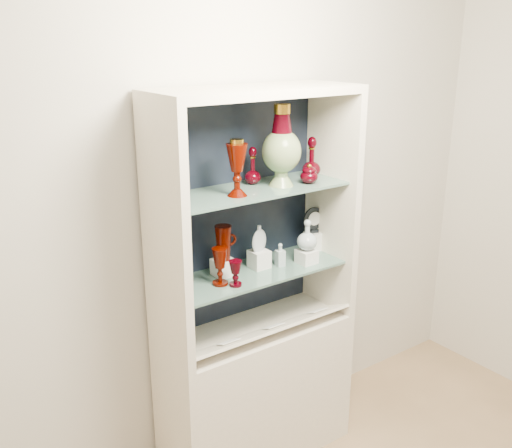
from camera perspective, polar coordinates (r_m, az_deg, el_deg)
wall_back at (r=2.86m, az=-2.56°, el=3.02°), size 3.50×0.02×2.80m
cabinet_base at (r=3.13m, az=0.00°, el=-16.30°), size 1.00×0.40×0.75m
cabinet_back_panel at (r=2.86m, az=-2.21°, el=1.44°), size 0.98×0.02×1.15m
cabinet_side_left at (r=2.48m, az=-9.08°, el=-1.46°), size 0.04×0.40×1.15m
cabinet_side_right at (r=3.00m, az=7.49°, el=2.11°), size 0.04×0.40×1.15m
cabinet_top_cap at (r=2.59m, az=0.00°, el=13.13°), size 1.00×0.40×0.04m
shelf_lower at (r=2.82m, az=-0.24°, el=-4.84°), size 0.92×0.34×0.01m
shelf_upper at (r=2.69m, az=-0.25°, el=3.43°), size 0.92×0.34×0.01m
label_ledge at (r=2.84m, az=1.31°, el=-10.58°), size 0.92×0.17×0.09m
label_card_0 at (r=2.85m, az=1.76°, el=-10.15°), size 0.10×0.06×0.03m
label_card_1 at (r=2.72m, az=-2.78°, el=-11.68°), size 0.10×0.06×0.03m
label_card_2 at (r=3.01m, az=6.13°, el=-8.61°), size 0.10×0.06×0.03m
pedestal_lamp_left at (r=2.39m, az=-8.23°, el=4.98°), size 0.13×0.13×0.28m
pedestal_lamp_right at (r=2.54m, az=-1.92°, el=5.63°), size 0.13×0.13×0.26m
enamel_urn at (r=2.71m, az=2.58°, el=7.85°), size 0.23×0.23×0.39m
ruby_decanter_a at (r=2.75m, az=-0.34°, el=6.08°), size 0.09×0.09×0.20m
ruby_decanter_b at (r=2.91m, az=5.59°, el=6.80°), size 0.12×0.12×0.22m
lidded_bowl at (r=2.79m, az=5.33°, el=5.07°), size 0.11×0.11×0.10m
cobalt_goblet at (r=2.63m, az=-8.46°, el=-4.45°), size 0.10×0.10×0.19m
ruby_goblet_tall at (r=2.65m, az=-3.62°, el=-4.26°), size 0.09×0.09×0.18m
ruby_goblet_small at (r=2.64m, az=-2.07°, el=-4.96°), size 0.07×0.07×0.12m
riser_ruby_pitcher at (r=2.77m, az=-3.24°, el=-4.35°), size 0.10×0.10×0.08m
ruby_pitcher at (r=2.72m, az=-3.29°, el=-1.91°), size 0.13×0.09×0.17m
clear_square_bottle at (r=2.87m, az=2.43°, el=-3.07°), size 0.05×0.05×0.12m
riser_flat_flask at (r=2.85m, az=0.31°, el=-3.52°), size 0.09×0.09×0.09m
flat_flask at (r=2.81m, az=0.32°, el=-1.38°), size 0.10×0.06×0.14m
riser_clear_round_decanter at (r=2.92m, az=5.08°, el=-3.25°), size 0.09×0.09×0.07m
clear_round_decanter at (r=2.88m, az=5.14°, el=-1.17°), size 0.10×0.10×0.15m
riser_cameo_medallion at (r=3.10m, az=5.75°, el=-1.71°), size 0.08×0.08×0.10m
cameo_medallion at (r=3.06m, az=5.82°, el=0.45°), size 0.13×0.07×0.15m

